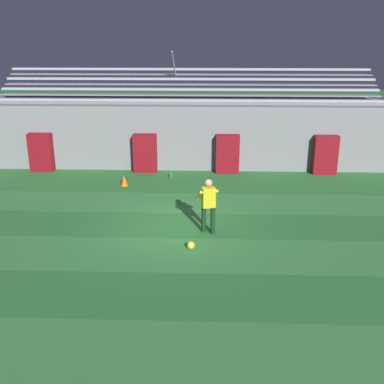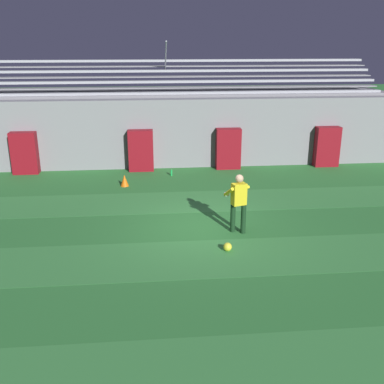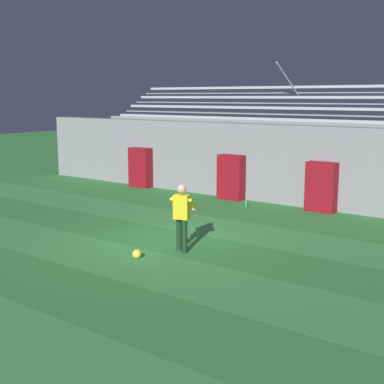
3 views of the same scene
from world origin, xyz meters
TOP-DOWN VIEW (x-y plane):
  - ground_plane at (0.00, 0.00)m, footprint 80.00×80.00m
  - turf_stripe_mid at (0.00, -1.95)m, footprint 28.00×2.03m
  - turf_stripe_far at (0.00, 2.11)m, footprint 28.00×2.03m
  - back_wall at (0.00, 6.50)m, footprint 24.00×0.60m
  - padding_pillar_gate_left at (-1.78, 5.95)m, footprint 1.00×0.44m
  - padding_pillar_gate_right at (1.78, 5.95)m, footprint 1.00×0.44m
  - padding_pillar_far_left at (-6.33, 5.95)m, footprint 1.00×0.44m
  - bleacher_stand at (-0.00, 8.49)m, footprint 18.00×3.35m
  - goalkeeper at (0.97, -0.46)m, footprint 0.69×0.63m
  - soccer_ball at (0.50, -1.60)m, footprint 0.22×0.22m
  - traffic_cone at (-2.36, 3.97)m, footprint 0.30×0.30m
  - water_bottle at (-0.60, 5.12)m, footprint 0.07×0.07m

SIDE VIEW (x-z plane):
  - ground_plane at x=0.00m, z-range 0.00..0.00m
  - turf_stripe_mid at x=0.00m, z-range 0.00..0.01m
  - turf_stripe_far at x=0.00m, z-range 0.00..0.01m
  - soccer_ball at x=0.50m, z-range 0.00..0.22m
  - water_bottle at x=-0.60m, z-range 0.00..0.24m
  - traffic_cone at x=-2.36m, z-range 0.00..0.42m
  - padding_pillar_gate_left at x=-1.78m, z-range 0.00..1.66m
  - padding_pillar_gate_right at x=1.78m, z-range 0.00..1.66m
  - padding_pillar_far_left at x=-6.33m, z-range 0.00..1.66m
  - goalkeeper at x=0.97m, z-range 0.12..1.79m
  - back_wall at x=0.00m, z-range 0.00..2.80m
  - bleacher_stand at x=0.00m, z-range -1.01..4.01m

